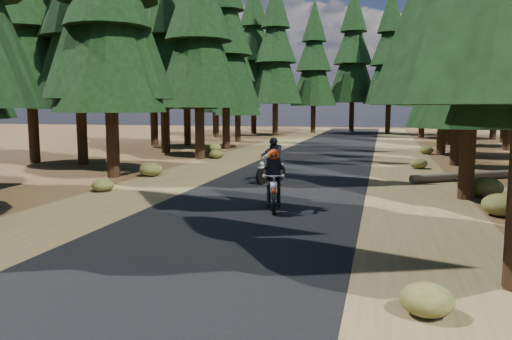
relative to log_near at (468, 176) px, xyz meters
The scene contains 9 objects.
ground 11.18m from the log_near, 127.48° to the right, with size 120.00×120.00×0.00m, color #49321A.
road 7.83m from the log_near, 150.36° to the right, with size 6.00×100.00×0.01m, color black.
shoulder_l 12.04m from the log_near, 161.25° to the right, with size 3.20×100.00×0.01m, color brown.
shoulder_r 4.46m from the log_near, 119.64° to the right, with size 3.20×100.00×0.01m, color brown.
pine_forest 15.96m from the log_near, 119.26° to the left, with size 34.59×55.08×16.32m.
log_near is the anchor object (origin of this frame).
understory_shrubs 5.66m from the log_near, behind, with size 15.54×30.26×0.66m.
rider_lead 9.79m from the log_near, 129.73° to the right, with size 0.98×1.99×1.70m.
rider_follow 7.86m from the log_near, 161.20° to the right, with size 1.23×2.00×1.71m.
Camera 1 is at (3.46, -12.15, 2.89)m, focal length 35.00 mm.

